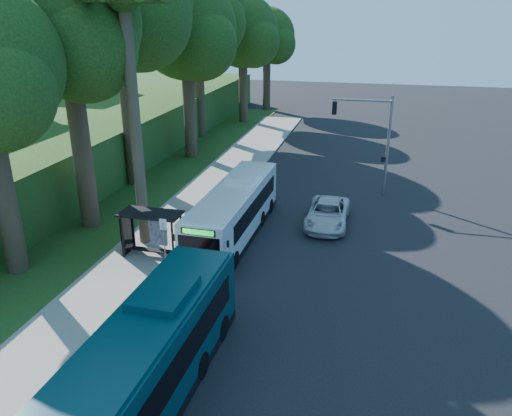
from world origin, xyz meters
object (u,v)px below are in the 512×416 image
(bus_shelter, at_px, (148,224))
(white_bus, at_px, (235,210))
(pickup, at_px, (328,214))
(teal_bus, at_px, (142,368))

(bus_shelter, bearing_deg, white_bus, 42.50)
(white_bus, relative_size, pickup, 2.14)
(teal_bus, bearing_deg, bus_shelter, 115.52)
(white_bus, distance_m, teal_bus, 13.81)
(white_bus, height_order, teal_bus, teal_bus)
(white_bus, height_order, pickup, white_bus)
(bus_shelter, bearing_deg, teal_bus, -65.79)
(bus_shelter, distance_m, teal_bus, 11.36)
(bus_shelter, xyz_separation_m, teal_bus, (4.66, -10.36, -0.09))
(bus_shelter, relative_size, pickup, 0.61)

